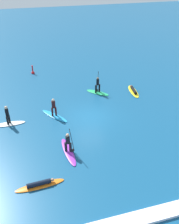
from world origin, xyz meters
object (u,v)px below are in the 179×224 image
(surfer_on_white_board, at_px, (8,120))
(surfer_on_green_board, at_px, (98,89))
(marker_buoy, at_px, (33,72))
(surfer_on_orange_board, at_px, (40,184))
(surfer_on_blue_board, at_px, (54,112))
(surfer_on_purple_board, at_px, (68,148))
(surfer_on_yellow_board, at_px, (133,91))

(surfer_on_white_board, height_order, surfer_on_green_board, surfer_on_green_board)
(marker_buoy, bearing_deg, surfer_on_white_board, -105.50)
(surfer_on_white_board, height_order, surfer_on_orange_board, surfer_on_white_board)
(surfer_on_white_board, bearing_deg, marker_buoy, 75.42)
(surfer_on_green_board, bearing_deg, surfer_on_blue_board, 78.28)
(marker_buoy, bearing_deg, surfer_on_orange_board, -93.69)
(surfer_on_white_board, relative_size, surfer_on_purple_board, 0.82)
(surfer_on_blue_board, xyz_separation_m, marker_buoy, (-0.98, 10.42, -0.26))
(surfer_on_yellow_board, bearing_deg, surfer_on_white_board, 109.51)
(surfer_on_white_board, distance_m, surfer_on_purple_board, 6.44)
(surfer_on_white_board, bearing_deg, surfer_on_purple_board, -49.01)
(surfer_on_blue_board, bearing_deg, surfer_on_white_board, -121.35)
(surfer_on_green_board, distance_m, surfer_on_purple_board, 9.75)
(surfer_on_orange_board, relative_size, surfer_on_yellow_board, 1.05)
(surfer_on_yellow_board, bearing_deg, surfer_on_purple_board, 138.99)
(surfer_on_white_board, bearing_deg, surfer_on_green_board, 22.11)
(surfer_on_green_board, xyz_separation_m, surfer_on_orange_board, (-7.26, -11.09, -0.27))
(marker_buoy, bearing_deg, surfer_on_purple_board, -85.61)
(surfer_on_white_board, relative_size, surfer_on_orange_board, 0.87)
(surfer_on_yellow_board, height_order, marker_buoy, marker_buoy)
(surfer_on_blue_board, xyz_separation_m, surfer_on_green_board, (5.10, 3.29, -0.07))
(surfer_on_orange_board, height_order, surfer_on_yellow_board, surfer_on_orange_board)
(surfer_on_green_board, height_order, surfer_on_yellow_board, surfer_on_green_board)
(surfer_on_orange_board, height_order, marker_buoy, marker_buoy)
(surfer_on_orange_board, distance_m, surfer_on_yellow_board, 15.09)
(surfer_on_blue_board, relative_size, surfer_on_white_board, 1.09)
(surfer_on_blue_board, height_order, surfer_on_green_board, surfer_on_green_board)
(surfer_on_orange_board, bearing_deg, surfer_on_green_board, 53.85)
(surfer_on_white_board, xyz_separation_m, surfer_on_yellow_board, (12.79, 2.73, -0.32))
(surfer_on_blue_board, bearing_deg, marker_buoy, 151.00)
(surfer_on_yellow_board, xyz_separation_m, marker_buoy, (-9.84, 7.91, 0.09))
(surfer_on_white_board, distance_m, surfer_on_yellow_board, 13.08)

